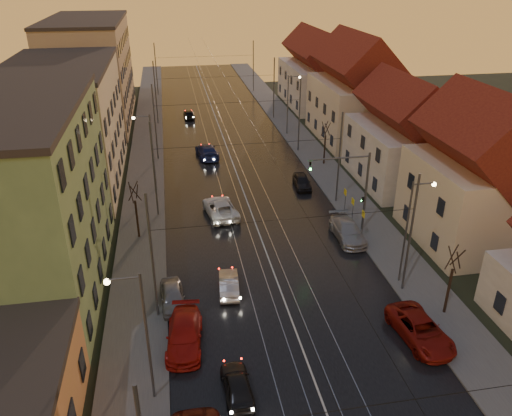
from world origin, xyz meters
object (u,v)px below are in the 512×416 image
street_lamp_0 (140,327)px  parked_left_3 (173,296)px  driving_car_4 (189,114)px  driving_car_1 (229,284)px  parked_left_2 (184,334)px  parked_right_2 (302,181)px  traffic_light_mast (355,183)px  driving_car_2 (220,208)px  driving_car_0 (237,385)px  street_lamp_1 (411,223)px  parked_right_1 (348,231)px  driving_car_3 (207,151)px  parked_right_0 (420,330)px  street_lamp_3 (290,99)px  street_lamp_2 (149,145)px

street_lamp_0 → parked_left_3: 9.27m
driving_car_4 → driving_car_1: bearing=88.7°
driving_car_4 → parked_left_2: size_ratio=0.74×
parked_left_3 → parked_right_2: 22.59m
traffic_light_mast → driving_car_2: size_ratio=1.30×
driving_car_0 → driving_car_4: (0.40, 54.68, 0.02)m
parked_left_3 → street_lamp_1: bearing=-4.2°
driving_car_1 → street_lamp_1: bearing=-179.7°
driving_car_1 → driving_car_2: driving_car_2 is taller
parked_left_2 → parked_right_1: bearing=42.9°
street_lamp_0 → parked_right_1: bearing=42.3°
driving_car_3 → parked_right_0: driving_car_3 is taller
street_lamp_1 → driving_car_3: size_ratio=1.47×
parked_left_2 → driving_car_0: bearing=-54.1°
parked_left_3 → street_lamp_3: bearing=61.3°
parked_left_3 → street_lamp_0: bearing=-104.2°
driving_car_4 → parked_right_0: parked_right_0 is taller
street_lamp_0 → parked_right_2: (15.30, 26.02, -4.21)m
street_lamp_0 → street_lamp_2: same height
street_lamp_1 → street_lamp_2: 27.05m
traffic_light_mast → parked_right_1: bearing=-123.5°
street_lamp_2 → driving_car_0: (4.73, -28.46, -4.25)m
street_lamp_2 → traffic_light_mast: bearing=-35.1°
street_lamp_3 → parked_right_2: 18.69m
street_lamp_2 → parked_right_0: size_ratio=1.52×
driving_car_2 → parked_right_2: bearing=-159.0°
traffic_light_mast → driving_car_4: traffic_light_mast is taller
street_lamp_2 → parked_left_3: size_ratio=1.98×
driving_car_0 → parked_right_2: 28.52m
driving_car_1 → parked_right_2: (9.83, 16.99, 0.04)m
parked_right_2 → traffic_light_mast: bearing=-75.5°
driving_car_1 → parked_right_1: bearing=-147.0°
parked_right_0 → parked_right_2: size_ratio=1.33×
street_lamp_0 → driving_car_4: bearing=84.6°
street_lamp_3 → traffic_light_mast: 28.03m
driving_car_4 → parked_right_2: (10.18, -28.20, 0.02)m
street_lamp_0 → driving_car_2: street_lamp_0 is taller
street_lamp_2 → driving_car_4: bearing=78.9°
driving_car_0 → driving_car_2: bearing=-96.1°
driving_car_3 → parked_left_2: (-4.23, -32.80, -0.04)m
driving_car_2 → parked_right_1: bearing=140.8°
street_lamp_2 → driving_car_0: size_ratio=2.15×
traffic_light_mast → street_lamp_3: bearing=87.7°
street_lamp_0 → street_lamp_2: bearing=90.0°
traffic_light_mast → driving_car_4: 40.25m
parked_left_3 → traffic_light_mast: bearing=23.0°
street_lamp_0 → driving_car_2: bearing=73.6°
street_lamp_2 → driving_car_1: (5.47, -18.97, -4.25)m
traffic_light_mast → driving_car_4: size_ratio=1.88×
street_lamp_1 → parked_right_1: (-1.88, 6.83, -4.13)m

